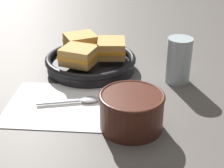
# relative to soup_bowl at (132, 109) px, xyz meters

# --- Properties ---
(ground_plane) EXTENTS (4.00, 4.00, 0.00)m
(ground_plane) POSITION_rel_soup_bowl_xyz_m (-0.07, 0.10, -0.05)
(ground_plane) COLOR #56514C
(napkin) EXTENTS (0.26, 0.23, 0.00)m
(napkin) POSITION_rel_soup_bowl_xyz_m (-0.17, 0.09, -0.04)
(napkin) COLOR white
(napkin) RESTS_ON ground_plane
(soup_bowl) EXTENTS (0.14, 0.14, 0.08)m
(soup_bowl) POSITION_rel_soup_bowl_xyz_m (0.00, 0.00, 0.00)
(soup_bowl) COLOR #4C2319
(soup_bowl) RESTS_ON ground_plane
(spoon) EXTENTS (0.15, 0.04, 0.01)m
(spoon) POSITION_rel_soup_bowl_xyz_m (-0.12, 0.10, -0.04)
(spoon) COLOR silver
(spoon) RESTS_ON napkin
(skillet) EXTENTS (0.26, 0.26, 0.04)m
(skillet) POSITION_rel_soup_bowl_xyz_m (-0.11, 0.29, -0.02)
(skillet) COLOR black
(skillet) RESTS_ON ground_plane
(sandwich_near_left) EXTENTS (0.11, 0.11, 0.05)m
(sandwich_near_left) POSITION_rel_soup_bowl_xyz_m (-0.14, 0.34, 0.02)
(sandwich_near_left) COLOR tan
(sandwich_near_left) RESTS_ON skillet
(sandwich_near_right) EXTENTS (0.11, 0.10, 0.05)m
(sandwich_near_right) POSITION_rel_soup_bowl_xyz_m (-0.13, 0.24, 0.02)
(sandwich_near_right) COLOR tan
(sandwich_near_right) RESTS_ON skillet
(sandwich_far_left) EXTENTS (0.08, 0.09, 0.05)m
(sandwich_far_left) POSITION_rel_soup_bowl_xyz_m (-0.05, 0.29, 0.02)
(sandwich_far_left) COLOR tan
(sandwich_far_left) RESTS_ON skillet
(drinking_glass) EXTENTS (0.07, 0.07, 0.12)m
(drinking_glass) POSITION_rel_soup_bowl_xyz_m (0.13, 0.22, 0.02)
(drinking_glass) COLOR silver
(drinking_glass) RESTS_ON ground_plane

